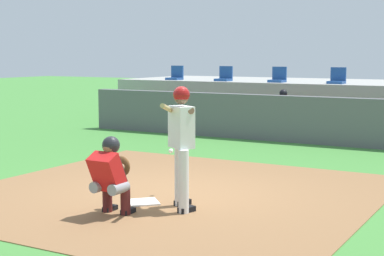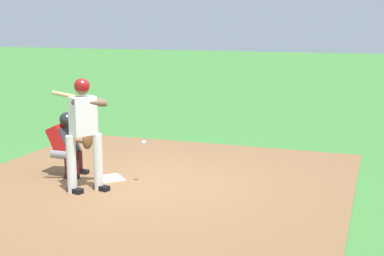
# 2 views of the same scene
# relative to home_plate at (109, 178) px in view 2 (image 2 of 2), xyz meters

# --- Properties ---
(ground_plane) EXTENTS (80.00, 80.00, 0.00)m
(ground_plane) POSITION_rel_home_plate_xyz_m (0.00, 0.80, -0.02)
(ground_plane) COLOR #428438
(dirt_infield) EXTENTS (6.40, 6.40, 0.01)m
(dirt_infield) POSITION_rel_home_plate_xyz_m (0.00, 0.80, -0.02)
(dirt_infield) COLOR olive
(dirt_infield) RESTS_ON ground
(home_plate) EXTENTS (0.62, 0.62, 0.02)m
(home_plate) POSITION_rel_home_plate_xyz_m (0.00, 0.00, 0.00)
(home_plate) COLOR white
(home_plate) RESTS_ON dirt_infield
(batter_at_plate) EXTENTS (0.55, 0.90, 1.80)m
(batter_at_plate) POSITION_rel_home_plate_xyz_m (0.69, -0.03, 1.01)
(batter_at_plate) COLOR silver
(batter_at_plate) RESTS_ON ground
(catcher_crouched) EXTENTS (0.48, 1.83, 1.13)m
(catcher_crouched) POSITION_rel_home_plate_xyz_m (-0.01, -0.77, 0.58)
(catcher_crouched) COLOR gray
(catcher_crouched) RESTS_ON ground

